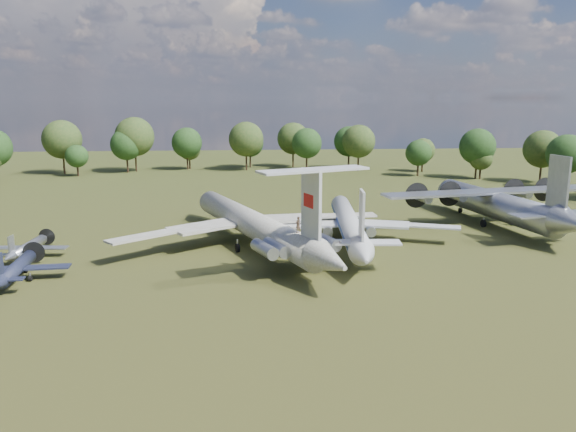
{
  "coord_description": "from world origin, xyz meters",
  "views": [
    {
      "loc": [
        1.42,
        -76.63,
        20.52
      ],
      "look_at": [
        7.57,
        -3.3,
        5.0
      ],
      "focal_mm": 35.0,
      "sensor_mm": 36.0,
      "label": 1
    }
  ],
  "objects_px": {
    "small_prop_west": "(17,271)",
    "small_prop_northwest": "(28,250)",
    "an12_transport": "(495,208)",
    "il62_airliner": "(252,229)",
    "tu104_jet": "(349,228)",
    "person_on_il62": "(298,225)"
  },
  "relations": [
    {
      "from": "person_on_il62",
      "to": "il62_airliner",
      "type": "bearing_deg",
      "value": -109.22
    },
    {
      "from": "il62_airliner",
      "to": "small_prop_west",
      "type": "bearing_deg",
      "value": -175.26
    },
    {
      "from": "il62_airliner",
      "to": "person_on_il62",
      "type": "height_order",
      "value": "person_on_il62"
    },
    {
      "from": "small_prop_west",
      "to": "small_prop_northwest",
      "type": "height_order",
      "value": "small_prop_west"
    },
    {
      "from": "small_prop_west",
      "to": "small_prop_northwest",
      "type": "bearing_deg",
      "value": 99.07
    },
    {
      "from": "small_prop_northwest",
      "to": "il62_airliner",
      "type": "bearing_deg",
      "value": 10.38
    },
    {
      "from": "il62_airliner",
      "to": "an12_transport",
      "type": "distance_m",
      "value": 41.35
    },
    {
      "from": "tu104_jet",
      "to": "small_prop_west",
      "type": "xyz_separation_m",
      "value": [
        -41.05,
        -14.09,
        -0.98
      ]
    },
    {
      "from": "an12_transport",
      "to": "small_prop_west",
      "type": "relative_size",
      "value": 2.72
    },
    {
      "from": "an12_transport",
      "to": "small_prop_west",
      "type": "height_order",
      "value": "an12_transport"
    },
    {
      "from": "small_prop_northwest",
      "to": "an12_transport",
      "type": "bearing_deg",
      "value": 15.41
    },
    {
      "from": "an12_transport",
      "to": "small_prop_northwest",
      "type": "bearing_deg",
      "value": -178.51
    },
    {
      "from": "small_prop_northwest",
      "to": "person_on_il62",
      "type": "distance_m",
      "value": 36.4
    },
    {
      "from": "il62_airliner",
      "to": "small_prop_northwest",
      "type": "height_order",
      "value": "il62_airliner"
    },
    {
      "from": "an12_transport",
      "to": "small_prop_west",
      "type": "xyz_separation_m",
      "value": [
        -67.13,
        -23.49,
        -1.64
      ]
    },
    {
      "from": "tu104_jet",
      "to": "small_prop_west",
      "type": "height_order",
      "value": "tu104_jet"
    },
    {
      "from": "small_prop_west",
      "to": "il62_airliner",
      "type": "bearing_deg",
      "value": 21.74
    },
    {
      "from": "tu104_jet",
      "to": "an12_transport",
      "type": "xyz_separation_m",
      "value": [
        26.08,
        9.4,
        0.66
      ]
    },
    {
      "from": "il62_airliner",
      "to": "small_prop_northwest",
      "type": "distance_m",
      "value": 29.65
    },
    {
      "from": "il62_airliner",
      "to": "small_prop_west",
      "type": "distance_m",
      "value": 30.14
    },
    {
      "from": "il62_airliner",
      "to": "tu104_jet",
      "type": "xyz_separation_m",
      "value": [
        13.94,
        1.0,
        -0.43
      ]
    },
    {
      "from": "small_prop_northwest",
      "to": "person_on_il62",
      "type": "bearing_deg",
      "value": -12.06
    }
  ]
}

